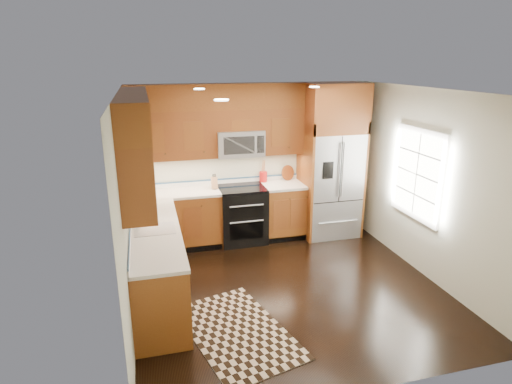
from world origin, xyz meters
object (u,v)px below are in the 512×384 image
object	(u,v)px
range	(242,215)
utensil_crock	(263,174)
rug	(237,331)
knife_block	(214,183)
refrigerator	(331,161)

from	to	relation	value
range	utensil_crock	distance (m)	0.79
range	rug	world-z (taller)	range
rug	utensil_crock	size ratio (longest dim) A/B	4.40
range	knife_block	size ratio (longest dim) A/B	3.90
refrigerator	utensil_crock	size ratio (longest dim) A/B	6.99
utensil_crock	range	bearing A→B (deg)	-148.99
refrigerator	utensil_crock	xyz separation A→B (m)	(-1.11, 0.30, -0.24)
range	utensil_crock	xyz separation A→B (m)	(0.44, 0.26, 0.60)
refrigerator	rug	bearing A→B (deg)	-131.90
refrigerator	rug	distance (m)	3.52
knife_block	range	bearing A→B (deg)	-10.56
range	utensil_crock	world-z (taller)	utensil_crock
refrigerator	utensil_crock	world-z (taller)	refrigerator
range	rug	xyz separation A→B (m)	(-0.63, -2.47, -0.46)
refrigerator	knife_block	size ratio (longest dim) A/B	10.74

